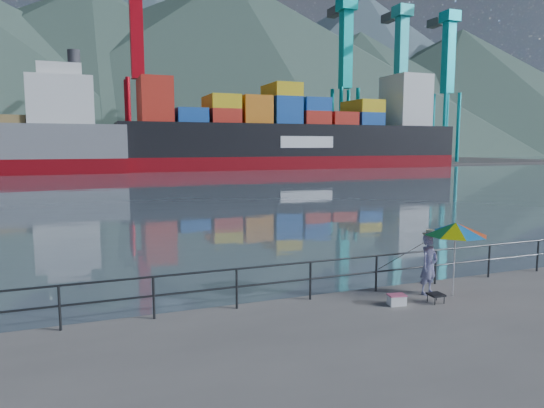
{
  "coord_description": "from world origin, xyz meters",
  "views": [
    {
      "loc": [
        -4.3,
        -9.42,
        4.02
      ],
      "look_at": [
        1.57,
        6.0,
        2.0
      ],
      "focal_mm": 32.0,
      "sensor_mm": 36.0,
      "label": 1
    }
  ],
  "objects_px": {
    "beach_umbrella": "(456,229)",
    "fisherman": "(429,265)",
    "cooler_bag": "(397,300)",
    "container_ship": "(303,135)"
  },
  "relations": [
    {
      "from": "cooler_bag",
      "to": "container_ship",
      "type": "distance_m",
      "value": 78.75
    },
    {
      "from": "beach_umbrella",
      "to": "container_ship",
      "type": "distance_m",
      "value": 77.85
    },
    {
      "from": "fisherman",
      "to": "cooler_bag",
      "type": "distance_m",
      "value": 1.58
    },
    {
      "from": "beach_umbrella",
      "to": "fisherman",
      "type": "bearing_deg",
      "value": 143.86
    },
    {
      "from": "fisherman",
      "to": "container_ship",
      "type": "height_order",
      "value": "container_ship"
    },
    {
      "from": "fisherman",
      "to": "cooler_bag",
      "type": "bearing_deg",
      "value": -177.01
    },
    {
      "from": "cooler_bag",
      "to": "container_ship",
      "type": "xyz_separation_m",
      "value": [
        30.4,
        72.42,
        5.69
      ]
    },
    {
      "from": "cooler_bag",
      "to": "fisherman",
      "type": "bearing_deg",
      "value": 29.07
    },
    {
      "from": "beach_umbrella",
      "to": "cooler_bag",
      "type": "relative_size",
      "value": 5.07
    },
    {
      "from": "fisherman",
      "to": "beach_umbrella",
      "type": "height_order",
      "value": "beach_umbrella"
    }
  ]
}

